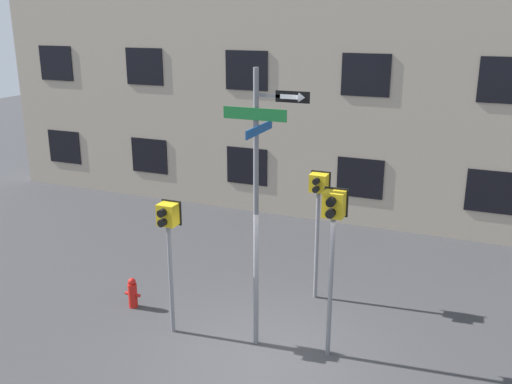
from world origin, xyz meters
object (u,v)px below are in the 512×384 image
(street_sign_pole, at_px, (260,191))
(fire_hydrant, at_px, (133,293))
(pedestrian_signal_across, at_px, (318,201))
(pedestrian_signal_right, at_px, (333,227))
(pedestrian_signal_left, at_px, (168,231))

(street_sign_pole, relative_size, fire_hydrant, 7.72)
(street_sign_pole, height_order, pedestrian_signal_across, street_sign_pole)
(pedestrian_signal_right, bearing_deg, pedestrian_signal_across, 112.86)
(pedestrian_signal_left, bearing_deg, fire_hydrant, 157.40)
(pedestrian_signal_right, xyz_separation_m, pedestrian_signal_across, (-0.84, 1.98, -0.25))
(pedestrian_signal_right, xyz_separation_m, fire_hydrant, (-4.16, 0.15, -2.09))
(pedestrian_signal_across, bearing_deg, pedestrian_signal_left, -131.51)
(pedestrian_signal_left, relative_size, fire_hydrant, 4.01)
(street_sign_pole, distance_m, fire_hydrant, 3.92)
(pedestrian_signal_left, distance_m, pedestrian_signal_right, 2.96)
(pedestrian_signal_across, height_order, fire_hydrant, pedestrian_signal_across)
(pedestrian_signal_left, height_order, pedestrian_signal_right, pedestrian_signal_right)
(pedestrian_signal_left, bearing_deg, street_sign_pole, 7.65)
(pedestrian_signal_right, distance_m, fire_hydrant, 4.66)
(pedestrian_signal_right, bearing_deg, pedestrian_signal_left, -172.85)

